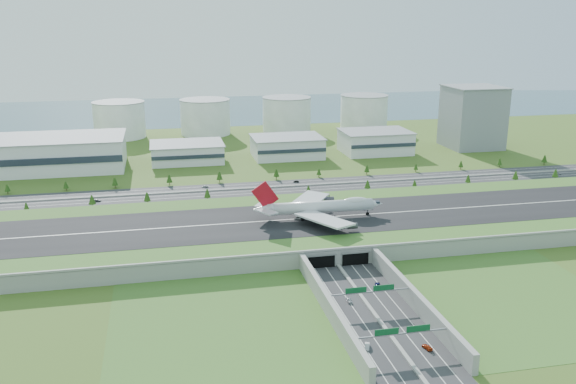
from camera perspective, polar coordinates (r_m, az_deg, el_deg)
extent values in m
plane|color=#3D561B|center=(343.03, 2.34, -3.74)|extent=(1200.00, 1200.00, 0.00)
cube|color=gray|center=(341.70, 2.35, -3.11)|extent=(520.00, 100.00, 8.00)
cube|color=#37541C|center=(340.38, 2.36, -2.46)|extent=(520.00, 100.00, 0.16)
cube|color=black|center=(340.33, 2.36, -2.44)|extent=(520.00, 58.00, 0.12)
cube|color=silver|center=(340.31, 2.36, -2.42)|extent=(520.00, 0.90, 0.02)
cube|color=gray|center=(295.48, 4.73, -5.34)|extent=(520.00, 1.20, 1.20)
cube|color=#28282B|center=(246.99, 8.77, -12.19)|extent=(34.00, 120.00, 0.12)
cube|color=gray|center=(246.80, 8.77, -12.11)|extent=(1.60, 120.00, 0.90)
cube|color=gray|center=(248.30, 3.98, -10.84)|extent=(2.40, 100.00, 8.00)
cube|color=gray|center=(259.84, 11.84, -9.88)|extent=(2.40, 100.00, 8.00)
cube|color=black|center=(294.59, 3.15, -6.51)|extent=(13.00, 1.20, 6.00)
cube|color=black|center=(299.20, 6.32, -6.22)|extent=(13.00, 1.20, 6.00)
cylinder|color=gray|center=(252.62, 3.48, -10.46)|extent=(0.70, 0.70, 7.00)
cylinder|color=gray|center=(264.45, 11.56, -9.51)|extent=(0.70, 0.70, 7.00)
cube|color=gray|center=(256.31, 7.65, -9.25)|extent=(38.00, 0.50, 0.50)
cube|color=#0C4C23|center=(253.81, 6.38, -9.12)|extent=(9.00, 0.30, 2.40)
cube|color=#0C4C23|center=(257.58, 8.94, -8.83)|extent=(9.00, 0.30, 2.40)
cylinder|color=gray|center=(223.20, 5.93, -14.36)|extent=(0.70, 0.70, 7.00)
cylinder|color=gray|center=(236.51, 14.97, -12.99)|extent=(0.70, 0.70, 7.00)
cube|color=gray|center=(227.36, 10.64, -12.88)|extent=(38.00, 0.50, 0.50)
cube|color=#0C4C23|center=(224.55, 9.22, -12.79)|extent=(9.00, 0.30, 2.40)
cube|color=#0C4C23|center=(228.81, 12.09, -12.37)|extent=(9.00, 0.30, 2.40)
cube|color=#28282B|center=(431.35, -0.76, 0.46)|extent=(560.00, 36.00, 0.12)
cylinder|color=#3D2819|center=(411.10, -23.26, -1.54)|extent=(0.50, 0.50, 2.03)
cone|color=#14350E|center=(410.38, -23.30, -1.20)|extent=(3.15, 3.15, 4.05)
cylinder|color=#3D2819|center=(404.76, -17.83, -1.19)|extent=(0.50, 0.50, 2.92)
cone|color=#14350E|center=(403.72, -17.88, -0.68)|extent=(4.55, 4.55, 5.85)
cylinder|color=#3D2819|center=(402.41, -13.02, -0.92)|extent=(0.50, 0.50, 2.84)
cone|color=#14350E|center=(401.39, -13.05, -0.42)|extent=(4.41, 4.41, 5.68)
cylinder|color=#3D2819|center=(403.21, -7.55, -0.60)|extent=(0.50, 0.50, 2.82)
cone|color=#14350E|center=(402.20, -7.56, -0.11)|extent=(4.39, 4.39, 5.64)
cylinder|color=#3D2819|center=(407.30, -2.45, -0.30)|extent=(0.50, 0.50, 2.87)
cone|color=#14350E|center=(406.28, -2.45, 0.20)|extent=(4.47, 4.47, 5.75)
cylinder|color=#3D2819|center=(413.60, 1.92, -0.08)|extent=(0.50, 0.50, 2.24)
cone|color=#14350E|center=(412.81, 1.92, 0.30)|extent=(3.49, 3.49, 4.49)
cylinder|color=#3D2819|center=(425.26, 7.44, 0.28)|extent=(0.50, 0.50, 2.77)
cone|color=#14350E|center=(424.32, 7.45, 0.74)|extent=(4.30, 4.30, 5.53)
cylinder|color=#3D2819|center=(437.90, 11.75, 0.49)|extent=(0.50, 0.50, 2.13)
cone|color=#14350E|center=(437.20, 11.77, 0.83)|extent=(3.31, 3.31, 4.25)
cylinder|color=#3D2819|center=(455.50, 16.47, 0.80)|extent=(0.50, 0.50, 2.65)
cone|color=#14350E|center=(454.66, 16.50, 1.21)|extent=(4.12, 4.12, 5.29)
cylinder|color=#3D2819|center=(474.26, 20.48, 1.05)|extent=(0.50, 0.50, 2.96)
cone|color=#14350E|center=(473.35, 20.52, 1.49)|extent=(4.60, 4.60, 5.91)
cylinder|color=#3D2819|center=(492.38, 23.70, 1.22)|extent=(0.50, 0.50, 2.89)
cone|color=#14350E|center=(491.53, 23.75, 1.64)|extent=(4.50, 4.50, 5.78)
cylinder|color=#3D2819|center=(456.77, -24.74, -0.01)|extent=(0.50, 0.50, 2.42)
cone|color=#14350E|center=(455.99, -24.79, 0.36)|extent=(3.77, 3.77, 4.85)
cylinder|color=#3D2819|center=(449.62, -20.05, 0.26)|extent=(0.50, 0.50, 2.39)
cone|color=#14350E|center=(448.85, -20.08, 0.64)|extent=(3.72, 3.72, 4.78)
cylinder|color=#3D2819|center=(445.89, -15.87, 0.53)|extent=(0.50, 0.50, 2.75)
cone|color=#14350E|center=(445.00, -15.90, 0.97)|extent=(4.28, 4.28, 5.50)
cylinder|color=#3D2819|center=(444.64, -11.03, 0.81)|extent=(0.50, 0.50, 2.75)
cone|color=#14350E|center=(443.75, -11.05, 1.25)|extent=(4.27, 4.27, 5.49)
cylinder|color=#3D2819|center=(446.39, -6.42, 1.08)|extent=(0.50, 0.50, 2.91)
cone|color=#14350E|center=(445.45, -6.43, 1.54)|extent=(4.52, 4.52, 5.81)
cylinder|color=#3D2819|center=(452.14, -1.10, 1.37)|extent=(0.50, 0.50, 2.82)
cone|color=#14350E|center=(451.24, -1.10, 1.81)|extent=(4.38, 4.38, 5.63)
cylinder|color=#3D2819|center=(459.25, 2.90, 1.55)|extent=(0.50, 0.50, 2.29)
cone|color=#14350E|center=(458.52, 2.91, 1.91)|extent=(3.57, 3.57, 4.59)
cylinder|color=#3D2819|center=(470.12, 7.38, 1.80)|extent=(0.50, 0.50, 2.59)
cone|color=#14350E|center=(469.32, 7.39, 2.19)|extent=(4.02, 4.02, 5.17)
cylinder|color=#3D2819|center=(484.68, 11.86, 1.99)|extent=(0.50, 0.50, 2.18)
cone|color=#14350E|center=(484.03, 11.88, 2.31)|extent=(3.40, 3.40, 4.37)
cylinder|color=#3D2819|center=(500.98, 15.85, 2.19)|extent=(0.50, 0.50, 2.42)
cone|color=#14350E|center=(500.28, 15.88, 2.54)|extent=(3.77, 3.77, 4.85)
cylinder|color=#3D2819|center=(517.34, 19.16, 2.34)|extent=(0.50, 0.50, 2.52)
cone|color=#14350E|center=(516.63, 19.20, 2.69)|extent=(3.93, 3.93, 5.05)
cylinder|color=#3D2819|center=(538.97, 22.84, 2.51)|extent=(0.50, 0.50, 2.87)
cone|color=#14350E|center=(538.20, 22.89, 2.89)|extent=(4.46, 4.46, 5.74)
cube|color=#BCBCC0|center=(516.04, -21.72, 3.34)|extent=(120.00, 60.00, 25.00)
cube|color=#BCBCC0|center=(514.56, -9.42, 3.67)|extent=(58.00, 42.00, 15.00)
cube|color=#BCBCC0|center=(524.66, -0.10, 4.24)|extent=(58.00, 42.00, 17.00)
cube|color=#BCBCC0|center=(546.20, 8.17, 4.65)|extent=(58.00, 42.00, 19.00)
cube|color=gray|center=(586.63, 16.89, 6.70)|extent=(46.00, 46.00, 55.00)
cylinder|color=silver|center=(631.54, -15.50, 6.51)|extent=(50.00, 50.00, 35.00)
cylinder|color=silver|center=(631.94, -7.74, 6.95)|extent=(50.00, 50.00, 35.00)
cylinder|color=silver|center=(643.67, -0.12, 7.26)|extent=(50.00, 50.00, 35.00)
cylinder|color=silver|center=(666.13, 7.12, 7.44)|extent=(50.00, 50.00, 35.00)
cube|color=#345664|center=(805.03, -6.15, 7.70)|extent=(1200.00, 260.00, 0.06)
cylinder|color=silver|center=(339.07, 3.04, -1.41)|extent=(59.88, 8.46, 6.82)
cone|color=silver|center=(347.63, 8.17, -1.11)|extent=(8.71, 7.06, 6.82)
cone|color=silver|center=(333.24, -2.32, -1.64)|extent=(10.85, 7.11, 6.82)
ellipsoid|color=silver|center=(343.47, 6.34, -0.83)|extent=(14.69, 5.71, 4.20)
cube|color=silver|center=(322.18, 3.41, -2.56)|extent=(28.18, 34.62, 1.68)
cube|color=silver|center=(355.80, 2.03, -0.73)|extent=(29.27, 34.34, 1.68)
cylinder|color=#38383D|center=(329.53, 4.40, -2.58)|extent=(5.63, 3.35, 3.20)
cylinder|color=#38383D|center=(320.47, 6.01, -3.17)|extent=(5.63, 3.35, 3.20)
cylinder|color=#38383D|center=(353.11, 3.35, -1.28)|extent=(5.63, 3.35, 3.20)
cylinder|color=#38383D|center=(365.43, 3.87, -0.68)|extent=(5.63, 3.35, 3.20)
cube|color=silver|center=(326.59, -1.97, -1.85)|extent=(11.21, 13.36, 0.64)
cube|color=silver|center=(339.68, -2.31, -1.14)|extent=(11.59, 13.34, 0.64)
cube|color=#A40B18|center=(331.01, -2.16, -0.29)|extent=(15.22, 1.38, 15.99)
cylinder|color=black|center=(347.97, 7.44, -2.03)|extent=(2.03, 0.75, 2.03)
cylinder|color=black|center=(336.72, 2.45, -2.53)|extent=(2.03, 0.75, 2.03)
cylinder|color=black|center=(343.03, 2.20, -2.17)|extent=(2.03, 0.75, 2.03)
cylinder|color=black|center=(335.41, 1.38, -2.59)|extent=(2.03, 0.75, 2.03)
cylinder|color=black|center=(341.75, 1.15, -2.23)|extent=(2.03, 0.75, 2.03)
imported|color=silver|center=(262.76, 5.76, -10.04)|extent=(2.09, 4.85, 1.63)
imported|color=silver|center=(230.32, 7.41, -14.12)|extent=(3.32, 5.17, 1.61)
imported|color=#0C0F3F|center=(278.98, 8.37, -8.55)|extent=(3.52, 5.26, 1.34)
imported|color=#A12E0E|center=(233.71, 12.89, -13.96)|extent=(3.09, 5.20, 1.41)
imported|color=#4D4D51|center=(416.35, -17.41, -0.76)|extent=(4.88, 2.64, 1.58)
imported|color=black|center=(443.52, 0.77, 1.00)|extent=(4.29, 2.38, 1.34)
imported|color=#AEAEB3|center=(508.67, 23.97, 1.56)|extent=(5.02, 2.71, 1.34)
imported|color=silver|center=(434.47, -7.79, 0.53)|extent=(5.27, 3.10, 1.43)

